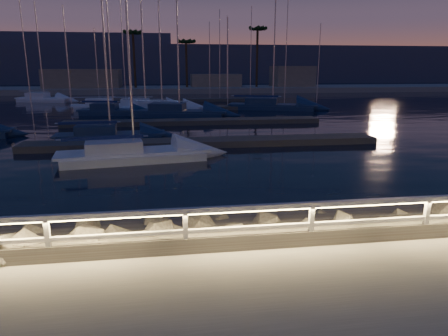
{
  "coord_description": "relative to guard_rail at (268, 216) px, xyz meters",
  "views": [
    {
      "loc": [
        -2.35,
        -8.53,
        4.13
      ],
      "look_at": [
        -0.53,
        4.0,
        0.95
      ],
      "focal_mm": 32.0,
      "sensor_mm": 36.0,
      "label": 1
    }
  ],
  "objects": [
    {
      "name": "sailboat_n",
      "position": [
        -9.09,
        39.9,
        -0.91
      ],
      "size": [
        8.63,
        3.67,
        14.26
      ],
      "rotation": [
        0.0,
        0.0,
        0.14
      ],
      "color": "white",
      "rests_on": "ground"
    },
    {
      "name": "floating_docks",
      "position": [
        0.07,
        32.5,
        -1.17
      ],
      "size": [
        22.0,
        36.0,
        0.4
      ],
      "color": "#625B51",
      "rests_on": "ground"
    },
    {
      "name": "distant_hills",
      "position": [
        -22.06,
        133.69,
        3.96
      ],
      "size": [
        230.0,
        37.5,
        18.0
      ],
      "color": "#3B435C",
      "rests_on": "ground"
    },
    {
      "name": "sailboat_f",
      "position": [
        -6.15,
        18.43,
        -0.96
      ],
      "size": [
        7.21,
        2.51,
        12.1
      ],
      "rotation": [
        0.0,
        0.0,
        0.05
      ],
      "color": "navy",
      "rests_on": "ground"
    },
    {
      "name": "sailboat_k",
      "position": [
        -2.91,
        36.26,
        -0.93
      ],
      "size": [
        8.68,
        2.86,
        14.58
      ],
      "rotation": [
        0.0,
        0.0,
        0.03
      ],
      "color": "white",
      "rests_on": "ground"
    },
    {
      "name": "sailboat_c",
      "position": [
        -4.21,
        12.34,
        -0.96
      ],
      "size": [
        8.03,
        3.42,
        13.21
      ],
      "rotation": [
        0.0,
        0.0,
        0.14
      ],
      "color": "white",
      "rests_on": "ground"
    },
    {
      "name": "harbor_water",
      "position": [
        0.07,
        31.22,
        -1.74
      ],
      "size": [
        400.0,
        440.0,
        0.6
      ],
      "color": "black",
      "rests_on": "ground"
    },
    {
      "name": "palm_left",
      "position": [
        -7.93,
        72.0,
        9.36
      ],
      "size": [
        3.0,
        3.0,
        11.2
      ],
      "color": "#493922",
      "rests_on": "ground"
    },
    {
      "name": "sailboat_m",
      "position": [
        -19.61,
        52.3,
        -0.9
      ],
      "size": [
        8.23,
        4.43,
        13.59
      ],
      "rotation": [
        0.0,
        0.0,
        -0.29
      ],
      "color": "white",
      "rests_on": "ground"
    },
    {
      "name": "riprap",
      "position": [
        3.59,
        1.72,
        -1.04
      ],
      "size": [
        35.5,
        2.41,
        1.15
      ],
      "color": "#6A655B",
      "rests_on": "ground"
    },
    {
      "name": "sailboat_j",
      "position": [
        -4.8,
        38.19,
        -0.9
      ],
      "size": [
        8.77,
        2.7,
        14.89
      ],
      "rotation": [
        0.0,
        0.0,
        0.0
      ],
      "color": "white",
      "rests_on": "ground"
    },
    {
      "name": "guard_rail",
      "position": [
        0.0,
        0.0,
        0.0
      ],
      "size": [
        44.11,
        0.12,
        1.06
      ],
      "color": "white",
      "rests_on": "ground"
    },
    {
      "name": "sailboat_i",
      "position": [
        -7.83,
        34.13,
        -0.94
      ],
      "size": [
        7.32,
        3.19,
        12.14
      ],
      "rotation": [
        0.0,
        0.0,
        -0.16
      ],
      "color": "navy",
      "rests_on": "ground"
    },
    {
      "name": "palm_right",
      "position": [
        16.07,
        72.0,
        10.26
      ],
      "size": [
        3.0,
        3.0,
        12.2
      ],
      "color": "#493922",
      "rests_on": "ground"
    },
    {
      "name": "sailboat_g",
      "position": [
        -1.19,
        31.72,
        -0.9
      ],
      "size": [
        9.81,
        5.03,
        16.05
      ],
      "rotation": [
        0.0,
        0.0,
        -0.25
      ],
      "color": "navy",
      "rests_on": "ground"
    },
    {
      "name": "ground",
      "position": [
        0.07,
        0.0,
        -0.77
      ],
      "size": [
        400.0,
        400.0,
        0.0
      ],
      "primitive_type": "plane",
      "color": "#A49F94",
      "rests_on": "ground"
    },
    {
      "name": "sailboat_l",
      "position": [
        9.85,
        37.33,
        -0.9
      ],
      "size": [
        10.5,
        6.0,
        17.15
      ],
      "rotation": [
        0.0,
        0.0,
        -0.33
      ],
      "color": "navy",
      "rests_on": "ground"
    },
    {
      "name": "palm_center",
      "position": [
        2.07,
        73.0,
        8.01
      ],
      "size": [
        3.0,
        3.0,
        9.7
      ],
      "color": "#493922",
      "rests_on": "ground"
    },
    {
      "name": "far_shore",
      "position": [
        -0.06,
        74.05,
        -0.48
      ],
      "size": [
        160.0,
        14.0,
        5.2
      ],
      "color": "#A49F94",
      "rests_on": "ground"
    }
  ]
}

